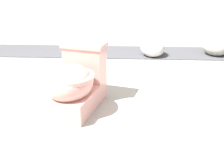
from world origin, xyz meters
TOP-DOWN VIEW (x-y plane):
  - ground_plane at (0.00, 0.00)m, footprint 14.00×14.00m
  - gravel_strip at (-1.29, 0.50)m, footprint 0.56×8.00m
  - toilet at (0.30, 0.13)m, footprint 0.70×0.52m
  - boulder_near at (-1.24, 1.67)m, footprint 0.44×0.44m
  - boulder_far at (-1.15, 0.86)m, footprint 0.39×0.37m

SIDE VIEW (x-z plane):
  - ground_plane at x=0.00m, z-range 0.00..0.00m
  - gravel_strip at x=-1.29m, z-range 0.00..0.01m
  - boulder_far at x=-1.15m, z-range 0.00..0.21m
  - boulder_near at x=-1.24m, z-range 0.00..0.22m
  - toilet at x=0.30m, z-range -0.04..0.48m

